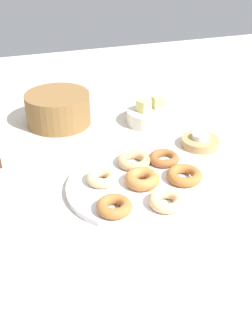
% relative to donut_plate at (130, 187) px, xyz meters
% --- Properties ---
extents(ground_plane, '(2.40, 2.40, 0.00)m').
position_rel_donut_plate_xyz_m(ground_plane, '(0.00, 0.00, -0.01)').
color(ground_plane, beige).
extents(donut_plate, '(0.31, 0.31, 0.02)m').
position_rel_donut_plate_xyz_m(donut_plate, '(0.00, 0.00, 0.00)').
color(donut_plate, silver).
rests_on(donut_plate, ground_plane).
extents(donut_0, '(0.11, 0.11, 0.02)m').
position_rel_donut_plate_xyz_m(donut_0, '(-0.06, 0.03, 0.02)').
color(donut_0, '#EABC84').
rests_on(donut_0, donut_plate).
extents(donut_1, '(0.12, 0.12, 0.02)m').
position_rel_donut_plate_xyz_m(donut_1, '(0.04, 0.09, 0.02)').
color(donut_1, tan).
rests_on(donut_1, donut_plate).
extents(donut_2, '(0.12, 0.12, 0.02)m').
position_rel_donut_plate_xyz_m(donut_2, '(0.05, -0.10, 0.02)').
color(donut_2, '#EABC84').
rests_on(donut_2, donut_plate).
extents(donut_3, '(0.11, 0.11, 0.03)m').
position_rel_donut_plate_xyz_m(donut_3, '(-0.07, -0.09, 0.02)').
color(donut_3, '#AD6B33').
rests_on(donut_3, donut_plate).
extents(donut_4, '(0.12, 0.12, 0.03)m').
position_rel_donut_plate_xyz_m(donut_4, '(0.03, -0.01, 0.02)').
color(donut_4, '#BC7A3D').
rests_on(donut_4, donut_plate).
extents(donut_5, '(0.12, 0.12, 0.02)m').
position_rel_donut_plate_xyz_m(donut_5, '(0.13, -0.02, 0.02)').
color(donut_5, '#AD6B33').
rests_on(donut_5, donut_plate).
extents(donut_6, '(0.09, 0.09, 0.02)m').
position_rel_donut_plate_xyz_m(donut_6, '(0.12, 0.07, 0.02)').
color(donut_6, '#995B2D').
rests_on(donut_6, donut_plate).
extents(candle_holder, '(0.11, 0.11, 0.02)m').
position_rel_donut_plate_xyz_m(candle_holder, '(0.27, 0.15, 0.00)').
color(candle_holder, tan).
rests_on(candle_holder, ground_plane).
extents(tealight, '(0.05, 0.05, 0.01)m').
position_rel_donut_plate_xyz_m(tealight, '(0.27, 0.15, 0.02)').
color(tealight, silver).
rests_on(tealight, candle_holder).
extents(basket, '(0.28, 0.28, 0.10)m').
position_rel_donut_plate_xyz_m(basket, '(-0.10, 0.42, 0.04)').
color(basket, brown).
rests_on(basket, ground_plane).
extents(fruit_bowl, '(0.16, 0.16, 0.04)m').
position_rel_donut_plate_xyz_m(fruit_bowl, '(0.19, 0.33, 0.01)').
color(fruit_bowl, silver).
rests_on(fruit_bowl, ground_plane).
extents(melon_chunk_left, '(0.05, 0.05, 0.04)m').
position_rel_donut_plate_xyz_m(melon_chunk_left, '(0.16, 0.33, 0.06)').
color(melon_chunk_left, '#DBD67A').
rests_on(melon_chunk_left, fruit_bowl).
extents(melon_chunk_right, '(0.04, 0.04, 0.04)m').
position_rel_donut_plate_xyz_m(melon_chunk_right, '(0.21, 0.35, 0.06)').
color(melon_chunk_right, '#DBD67A').
rests_on(melon_chunk_right, fruit_bowl).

